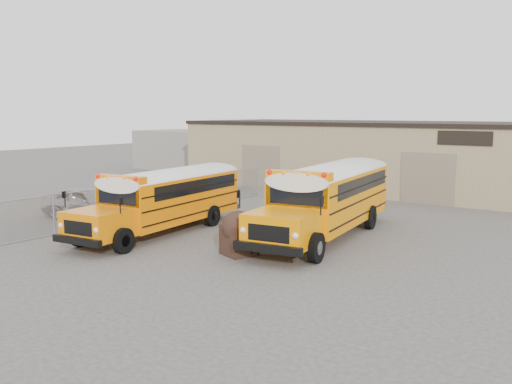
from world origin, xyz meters
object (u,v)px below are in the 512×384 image
Objects in this scene: car_silver at (87,203)px; car_dark at (181,184)px; car_white at (154,193)px; school_bus_left at (235,181)px; school_bus_right at (371,179)px; tarp_bundle at (238,232)px.

car_dark is (-1.87, 8.68, -0.07)m from car_silver.
car_silver reaches higher than car_dark.
car_dark is (-1.26, 3.59, 0.10)m from car_white.
car_white is 0.99× the size of car_dark.
car_white is at bearing -170.58° from school_bus_left.
school_bus_right is 14.78m from car_silver.
school_bus_right is at bearing 90.18° from tarp_bundle.
car_silver is (-10.75, 1.30, -0.06)m from tarp_bundle.
car_dark is at bearing 157.78° from school_bus_left.
tarp_bundle is 0.38× the size of car_white.
car_dark is (-6.61, 2.70, -0.91)m from school_bus_left.
tarp_bundle is at bearing -110.45° from car_silver.
school_bus_right is 2.48× the size of car_white.
school_bus_left reaches higher than tarp_bundle.
tarp_bundle is at bearing -50.48° from school_bus_left.
tarp_bundle is 13.03m from car_white.
school_bus_right is 12.71m from car_dark.
tarp_bundle is (0.04, -11.44, -0.95)m from school_bus_right.
school_bus_left is at bearing -51.97° from car_silver.
car_silver is 8.88m from car_dark.
tarp_bundle reaches higher than car_silver.
car_white is (-11.36, 6.39, -0.22)m from tarp_bundle.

